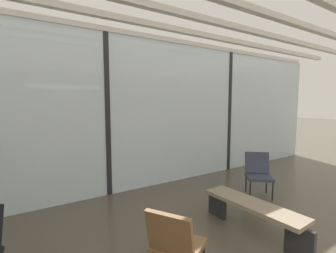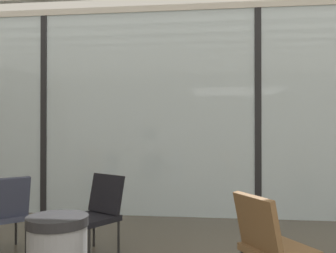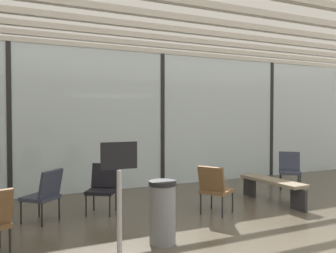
{
  "view_description": "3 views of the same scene",
  "coord_description": "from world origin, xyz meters",
  "px_view_note": "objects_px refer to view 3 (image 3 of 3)",
  "views": [
    {
      "loc": [
        -1.52,
        0.51,
        1.9
      ],
      "look_at": [
        1.71,
        5.57,
        1.3
      ],
      "focal_mm": 25.13,
      "sensor_mm": 36.0,
      "label": 1
    },
    {
      "loc": [
        -0.71,
        -0.69,
        1.39
      ],
      "look_at": [
        -1.76,
        8.1,
        1.46
      ],
      "focal_mm": 39.38,
      "sensor_mm": 36.0,
      "label": 2
    },
    {
      "loc": [
        -3.62,
        -2.87,
        1.75
      ],
      "look_at": [
        0.02,
        4.87,
        1.49
      ],
      "focal_mm": 37.69,
      "sensor_mm": 36.0,
      "label": 3
    }
  ],
  "objects_px": {
    "lounge_chair_3": "(103,185)",
    "lounge_chair_6": "(215,187)",
    "trash_bin": "(163,212)",
    "info_sign": "(119,206)",
    "lounge_chair_5": "(290,168)",
    "parked_airplane": "(142,110)",
    "waiting_bench": "(272,185)",
    "lounge_chair_1": "(45,192)"
  },
  "relations": [
    {
      "from": "waiting_bench",
      "to": "lounge_chair_5",
      "type": "bearing_deg",
      "value": -59.02
    },
    {
      "from": "lounge_chair_3",
      "to": "trash_bin",
      "type": "distance_m",
      "value": 1.91
    },
    {
      "from": "trash_bin",
      "to": "lounge_chair_3",
      "type": "bearing_deg",
      "value": 100.25
    },
    {
      "from": "parked_airplane",
      "to": "info_sign",
      "type": "xyz_separation_m",
      "value": [
        -3.53,
        -8.43,
        -1.29
      ]
    },
    {
      "from": "lounge_chair_5",
      "to": "trash_bin",
      "type": "xyz_separation_m",
      "value": [
        -4.26,
        -2.02,
        -0.06
      ]
    },
    {
      "from": "trash_bin",
      "to": "info_sign",
      "type": "bearing_deg",
      "value": -152.64
    },
    {
      "from": "lounge_chair_1",
      "to": "lounge_chair_3",
      "type": "relative_size",
      "value": 1.0
    },
    {
      "from": "lounge_chair_1",
      "to": "info_sign",
      "type": "distance_m",
      "value": 2.16
    },
    {
      "from": "lounge_chair_6",
      "to": "trash_bin",
      "type": "xyz_separation_m",
      "value": [
        -1.41,
        -0.89,
        -0.06
      ]
    },
    {
      "from": "lounge_chair_6",
      "to": "parked_airplane",
      "type": "bearing_deg",
      "value": -41.7
    },
    {
      "from": "waiting_bench",
      "to": "info_sign",
      "type": "relative_size",
      "value": 1.18
    },
    {
      "from": "parked_airplane",
      "to": "info_sign",
      "type": "height_order",
      "value": "parked_airplane"
    },
    {
      "from": "parked_airplane",
      "to": "waiting_bench",
      "type": "bearing_deg",
      "value": -89.0
    },
    {
      "from": "lounge_chair_1",
      "to": "trash_bin",
      "type": "distance_m",
      "value": 2.16
    },
    {
      "from": "waiting_bench",
      "to": "trash_bin",
      "type": "relative_size",
      "value": 1.97
    },
    {
      "from": "lounge_chair_1",
      "to": "trash_bin",
      "type": "xyz_separation_m",
      "value": [
        1.36,
        -1.68,
        -0.06
      ]
    },
    {
      "from": "lounge_chair_1",
      "to": "lounge_chair_5",
      "type": "height_order",
      "value": "same"
    },
    {
      "from": "lounge_chair_5",
      "to": "waiting_bench",
      "type": "bearing_deg",
      "value": -106.05
    },
    {
      "from": "waiting_bench",
      "to": "parked_airplane",
      "type": "bearing_deg",
      "value": -1.95
    },
    {
      "from": "lounge_chair_1",
      "to": "lounge_chair_5",
      "type": "bearing_deg",
      "value": 139.45
    },
    {
      "from": "lounge_chair_6",
      "to": "lounge_chair_3",
      "type": "bearing_deg",
      "value": 29.91
    },
    {
      "from": "lounge_chair_6",
      "to": "waiting_bench",
      "type": "xyz_separation_m",
      "value": [
        1.51,
        0.23,
        -0.13
      ]
    },
    {
      "from": "lounge_chair_3",
      "to": "info_sign",
      "type": "bearing_deg",
      "value": -68.51
    },
    {
      "from": "lounge_chair_6",
      "to": "waiting_bench",
      "type": "relative_size",
      "value": 0.51
    },
    {
      "from": "parked_airplane",
      "to": "lounge_chair_6",
      "type": "relative_size",
      "value": 13.38
    },
    {
      "from": "lounge_chair_6",
      "to": "lounge_chair_1",
      "type": "bearing_deg",
      "value": 43.34
    },
    {
      "from": "parked_airplane",
      "to": "waiting_bench",
      "type": "xyz_separation_m",
      "value": [
        0.12,
        -6.93,
        -1.61
      ]
    },
    {
      "from": "lounge_chair_5",
      "to": "lounge_chair_6",
      "type": "relative_size",
      "value": 1.0
    },
    {
      "from": "trash_bin",
      "to": "waiting_bench",
      "type": "bearing_deg",
      "value": 21.01
    },
    {
      "from": "lounge_chair_1",
      "to": "waiting_bench",
      "type": "xyz_separation_m",
      "value": [
        4.28,
        -0.56,
        -0.13
      ]
    },
    {
      "from": "parked_airplane",
      "to": "lounge_chair_6",
      "type": "xyz_separation_m",
      "value": [
        -1.39,
        -7.16,
        -1.48
      ]
    },
    {
      "from": "lounge_chair_1",
      "to": "lounge_chair_3",
      "type": "bearing_deg",
      "value": 146.75
    },
    {
      "from": "trash_bin",
      "to": "lounge_chair_5",
      "type": "bearing_deg",
      "value": 25.4
    },
    {
      "from": "parked_airplane",
      "to": "trash_bin",
      "type": "relative_size",
      "value": 13.54
    },
    {
      "from": "lounge_chair_3",
      "to": "lounge_chair_6",
      "type": "distance_m",
      "value": 2.01
    },
    {
      "from": "lounge_chair_5",
      "to": "info_sign",
      "type": "distance_m",
      "value": 5.54
    },
    {
      "from": "parked_airplane",
      "to": "lounge_chair_5",
      "type": "distance_m",
      "value": 6.38
    },
    {
      "from": "lounge_chair_3",
      "to": "info_sign",
      "type": "relative_size",
      "value": 0.6
    },
    {
      "from": "lounge_chair_3",
      "to": "lounge_chair_6",
      "type": "xyz_separation_m",
      "value": [
        1.75,
        -0.99,
        0.0
      ]
    },
    {
      "from": "lounge_chair_5",
      "to": "trash_bin",
      "type": "bearing_deg",
      "value": -114.58
    },
    {
      "from": "info_sign",
      "to": "lounge_chair_3",
      "type": "bearing_deg",
      "value": 80.16
    },
    {
      "from": "lounge_chair_3",
      "to": "info_sign",
      "type": "xyz_separation_m",
      "value": [
        -0.39,
        -2.26,
        0.18
      ]
    }
  ]
}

